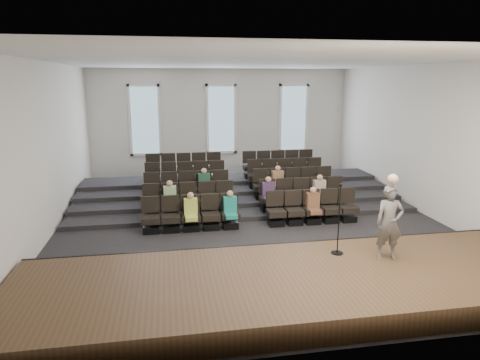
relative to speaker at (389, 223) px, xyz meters
name	(u,v)px	position (x,y,z in m)	size (l,w,h in m)	color
ground	(250,221)	(-2.27, 4.62, -1.34)	(14.00, 14.00, 0.00)	black
ceiling	(250,61)	(-2.27, 4.62, 3.67)	(12.00, 14.00, 0.02)	white
wall_back	(221,123)	(-2.27, 11.64, 1.16)	(12.00, 0.04, 5.00)	silver
wall_front	(338,209)	(-2.27, -2.40, 1.16)	(12.00, 0.04, 5.00)	silver
wall_left	(46,150)	(-8.29, 4.62, 1.16)	(0.04, 14.00, 5.00)	silver
wall_right	(426,140)	(3.75, 4.62, 1.16)	(0.04, 14.00, 5.00)	silver
stage	(296,285)	(-2.27, -0.48, -1.09)	(11.80, 3.60, 0.50)	#46301E
stage_lip	(275,253)	(-2.27, 1.29, -1.09)	(11.80, 0.06, 0.52)	black
risers	(234,191)	(-2.27, 7.79, -1.15)	(11.80, 4.80, 0.60)	black
seating_rows	(241,189)	(-2.27, 6.16, -0.66)	(6.80, 4.70, 1.67)	black
windows	(221,119)	(-2.27, 11.57, 1.36)	(8.44, 0.10, 3.24)	white
audience	(248,194)	(-2.27, 4.94, -0.53)	(5.45, 2.64, 1.10)	#BDCA51
speaker	(389,223)	(0.00, 0.00, 0.00)	(0.62, 0.40, 1.69)	#555350
mic_stand	(338,233)	(-1.01, 0.44, -0.34)	(0.28, 0.28, 1.69)	black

